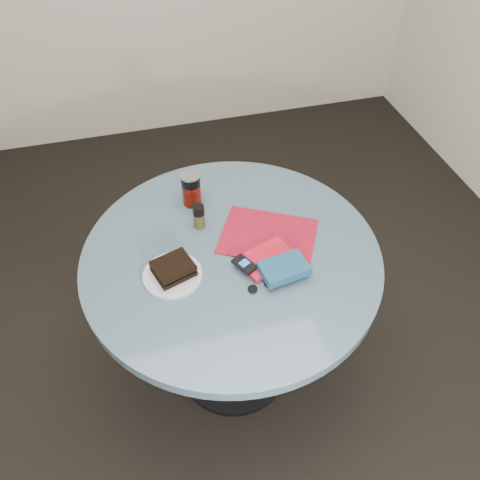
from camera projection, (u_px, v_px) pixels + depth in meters
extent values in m
plane|color=black|center=(234.00, 364.00, 2.10)|extent=(4.00, 4.00, 0.00)
cylinder|color=black|center=(234.00, 363.00, 2.09)|extent=(0.48, 0.48, 0.03)
cylinder|color=black|center=(233.00, 317.00, 1.83)|extent=(0.11, 0.11, 0.68)
cylinder|color=#415A6C|center=(231.00, 256.00, 1.57)|extent=(1.00, 1.00, 0.04)
cylinder|color=silver|center=(173.00, 275.00, 1.48)|extent=(0.19, 0.19, 0.01)
cube|color=black|center=(174.00, 271.00, 1.47)|extent=(0.14, 0.13, 0.02)
cube|color=#372B15|center=(173.00, 268.00, 1.47)|extent=(0.13, 0.12, 0.01)
cube|color=black|center=(173.00, 266.00, 1.46)|extent=(0.14, 0.13, 0.02)
cylinder|color=#681005|center=(192.00, 194.00, 1.70)|extent=(0.08, 0.08, 0.09)
cylinder|color=black|center=(190.00, 180.00, 1.65)|extent=(0.08, 0.08, 0.04)
cylinder|color=silver|center=(190.00, 176.00, 1.64)|extent=(0.08, 0.08, 0.01)
cylinder|color=#3F371B|center=(199.00, 220.00, 1.62)|extent=(0.05, 0.05, 0.06)
cylinder|color=black|center=(198.00, 210.00, 1.59)|extent=(0.05, 0.05, 0.03)
cube|color=maroon|center=(268.00, 236.00, 1.61)|extent=(0.39, 0.36, 0.01)
cube|color=red|center=(267.00, 259.00, 1.52)|extent=(0.20, 0.17, 0.01)
cube|color=navy|center=(284.00, 268.00, 1.46)|extent=(0.16, 0.12, 0.03)
cube|color=black|center=(244.00, 264.00, 1.49)|extent=(0.08, 0.09, 0.01)
cube|color=blue|center=(244.00, 263.00, 1.48)|extent=(0.04, 0.04, 0.00)
ellipsoid|color=black|center=(253.00, 289.00, 1.44)|extent=(0.03, 0.03, 0.02)
ellipsoid|color=black|center=(269.00, 284.00, 1.45)|extent=(0.03, 0.03, 0.02)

